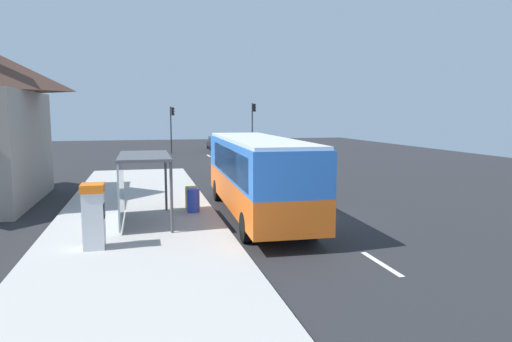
# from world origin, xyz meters

# --- Properties ---
(ground_plane) EXTENTS (56.00, 92.00, 0.04)m
(ground_plane) POSITION_xyz_m (0.00, 14.00, -0.02)
(ground_plane) COLOR #262628
(sidewalk_platform) EXTENTS (6.20, 30.00, 0.18)m
(sidewalk_platform) POSITION_xyz_m (-6.40, 2.00, 0.09)
(sidewalk_platform) COLOR #ADAAA3
(sidewalk_platform) RESTS_ON ground
(lane_stripe_seg_0) EXTENTS (0.16, 2.20, 0.01)m
(lane_stripe_seg_0) POSITION_xyz_m (0.25, -6.00, 0.01)
(lane_stripe_seg_0) COLOR silver
(lane_stripe_seg_0) RESTS_ON ground
(lane_stripe_seg_1) EXTENTS (0.16, 2.20, 0.01)m
(lane_stripe_seg_1) POSITION_xyz_m (0.25, -1.00, 0.01)
(lane_stripe_seg_1) COLOR silver
(lane_stripe_seg_1) RESTS_ON ground
(lane_stripe_seg_2) EXTENTS (0.16, 2.20, 0.01)m
(lane_stripe_seg_2) POSITION_xyz_m (0.25, 4.00, 0.01)
(lane_stripe_seg_2) COLOR silver
(lane_stripe_seg_2) RESTS_ON ground
(lane_stripe_seg_3) EXTENTS (0.16, 2.20, 0.01)m
(lane_stripe_seg_3) POSITION_xyz_m (0.25, 9.00, 0.01)
(lane_stripe_seg_3) COLOR silver
(lane_stripe_seg_3) RESTS_ON ground
(lane_stripe_seg_4) EXTENTS (0.16, 2.20, 0.01)m
(lane_stripe_seg_4) POSITION_xyz_m (0.25, 14.00, 0.01)
(lane_stripe_seg_4) COLOR silver
(lane_stripe_seg_4) RESTS_ON ground
(lane_stripe_seg_5) EXTENTS (0.16, 2.20, 0.01)m
(lane_stripe_seg_5) POSITION_xyz_m (0.25, 19.00, 0.01)
(lane_stripe_seg_5) COLOR silver
(lane_stripe_seg_5) RESTS_ON ground
(lane_stripe_seg_6) EXTENTS (0.16, 2.20, 0.01)m
(lane_stripe_seg_6) POSITION_xyz_m (0.25, 24.00, 0.01)
(lane_stripe_seg_6) COLOR silver
(lane_stripe_seg_6) RESTS_ON ground
(lane_stripe_seg_7) EXTENTS (0.16, 2.20, 0.01)m
(lane_stripe_seg_7) POSITION_xyz_m (0.25, 29.00, 0.01)
(lane_stripe_seg_7) COLOR silver
(lane_stripe_seg_7) RESTS_ON ground
(bus) EXTENTS (2.87, 11.08, 3.21)m
(bus) POSITION_xyz_m (-1.71, 0.73, 1.84)
(bus) COLOR orange
(bus) RESTS_ON ground
(white_van) EXTENTS (2.24, 5.29, 2.30)m
(white_van) POSITION_xyz_m (2.20, 20.91, 1.34)
(white_van) COLOR white
(white_van) RESTS_ON ground
(sedan_near) EXTENTS (1.99, 4.47, 1.52)m
(sedan_near) POSITION_xyz_m (2.30, 37.42, 0.79)
(sedan_near) COLOR black
(sedan_near) RESTS_ON ground
(ticket_machine) EXTENTS (0.66, 0.76, 1.94)m
(ticket_machine) POSITION_xyz_m (-7.61, -3.13, 1.17)
(ticket_machine) COLOR silver
(ticket_machine) RESTS_ON sidewalk_platform
(recycling_bin_blue) EXTENTS (0.52, 0.52, 0.95)m
(recycling_bin_blue) POSITION_xyz_m (-4.20, 1.37, 0.66)
(recycling_bin_blue) COLOR blue
(recycling_bin_blue) RESTS_ON sidewalk_platform
(recycling_bin_yellow) EXTENTS (0.52, 0.52, 0.95)m
(recycling_bin_yellow) POSITION_xyz_m (-4.20, 2.07, 0.66)
(recycling_bin_yellow) COLOR yellow
(recycling_bin_yellow) RESTS_ON sidewalk_platform
(traffic_light_near_side) EXTENTS (0.49, 0.28, 5.32)m
(traffic_light_near_side) POSITION_xyz_m (5.50, 31.84, 3.52)
(traffic_light_near_side) COLOR #2D2D2D
(traffic_light_near_side) RESTS_ON ground
(traffic_light_far_side) EXTENTS (0.49, 0.28, 4.92)m
(traffic_light_far_side) POSITION_xyz_m (-3.10, 32.64, 3.28)
(traffic_light_far_side) COLOR #2D2D2D
(traffic_light_far_side) RESTS_ON ground
(bus_shelter) EXTENTS (1.80, 4.00, 2.50)m
(bus_shelter) POSITION_xyz_m (-6.41, 0.09, 2.10)
(bus_shelter) COLOR #4C4C51
(bus_shelter) RESTS_ON sidewalk_platform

